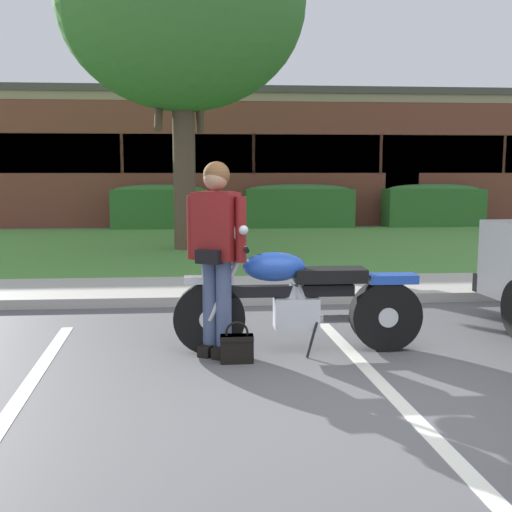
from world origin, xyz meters
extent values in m
plane|color=#565659|center=(0.00, 0.00, 0.00)|extent=(140.00, 140.00, 0.00)
cube|color=#B7B2A8|center=(0.00, 3.40, 0.06)|extent=(60.00, 0.20, 0.12)
cube|color=#B7B2A8|center=(0.00, 4.25, 0.04)|extent=(60.00, 1.50, 0.08)
cube|color=#518E3D|center=(0.00, 9.00, 0.03)|extent=(60.00, 8.01, 0.06)
cube|color=silver|center=(-2.34, 0.20, 0.00)|extent=(0.33, 4.40, 0.01)
cube|color=silver|center=(0.35, 0.20, 0.00)|extent=(0.33, 4.40, 0.01)
cylinder|color=black|center=(-0.97, 1.36, 0.32)|extent=(0.64, 0.10, 0.64)
cylinder|color=silver|center=(-0.97, 1.36, 0.32)|extent=(0.18, 0.12, 0.18)
cylinder|color=black|center=(0.63, 1.35, 0.32)|extent=(0.64, 0.18, 0.64)
cylinder|color=silver|center=(0.63, 1.35, 0.32)|extent=(0.18, 0.20, 0.18)
cube|color=silver|center=(-0.97, 1.36, 0.67)|extent=(0.44, 0.14, 0.06)
cube|color=blue|center=(0.68, 1.35, 0.66)|extent=(0.44, 0.20, 0.08)
cylinder|color=silver|center=(-0.83, 1.28, 0.60)|extent=(0.31, 0.05, 0.58)
cylinder|color=silver|center=(-0.83, 1.44, 0.60)|extent=(0.31, 0.05, 0.58)
sphere|color=silver|center=(-0.80, 1.36, 0.86)|extent=(0.17, 0.17, 0.17)
cylinder|color=silver|center=(-0.66, 1.36, 0.98)|extent=(0.04, 0.72, 0.03)
cylinder|color=black|center=(-0.66, 1.00, 0.98)|extent=(0.04, 0.10, 0.04)
cylinder|color=black|center=(-0.65, 1.72, 0.98)|extent=(0.04, 0.10, 0.04)
sphere|color=silver|center=(-0.68, 1.06, 1.14)|extent=(0.08, 0.08, 0.08)
sphere|color=silver|center=(-0.68, 1.66, 1.14)|extent=(0.08, 0.08, 0.08)
cube|color=#B2BCC6|center=(-0.74, 1.36, 1.08)|extent=(0.14, 0.36, 0.35)
cube|color=black|center=(-0.22, 1.36, 0.56)|extent=(1.10, 0.11, 0.10)
ellipsoid|color=blue|center=(-0.39, 1.36, 0.78)|extent=(0.56, 0.32, 0.26)
cube|color=black|center=(0.11, 1.36, 0.70)|extent=(0.64, 0.28, 0.12)
cube|color=silver|center=(-0.19, 1.36, 0.36)|extent=(0.40, 0.24, 0.28)
cylinder|color=silver|center=(-0.22, 1.36, 0.52)|extent=(0.18, 0.12, 0.21)
cylinder|color=silver|center=(-0.16, 1.36, 0.52)|extent=(0.18, 0.12, 0.21)
cylinder|color=silver|center=(0.18, 1.50, 0.26)|extent=(0.60, 0.08, 0.08)
cylinder|color=silver|center=(0.38, 1.49, 0.26)|extent=(0.60, 0.08, 0.08)
cylinder|color=black|center=(-0.07, 1.20, 0.15)|extent=(0.12, 0.12, 0.30)
cube|color=black|center=(-0.85, 1.25, 0.05)|extent=(0.22, 0.26, 0.10)
cube|color=black|center=(-0.97, 1.32, 0.05)|extent=(0.22, 0.26, 0.10)
cylinder|color=#47567A|center=(-0.84, 1.26, 0.43)|extent=(0.14, 0.14, 0.86)
cylinder|color=#47567A|center=(-0.96, 1.33, 0.43)|extent=(0.14, 0.14, 0.86)
cube|color=maroon|center=(-0.90, 1.30, 1.15)|extent=(0.44, 0.38, 0.58)
cube|color=maroon|center=(-0.90, 1.30, 1.42)|extent=(0.36, 0.32, 0.06)
sphere|color=#A87A5B|center=(-0.90, 1.30, 1.56)|extent=(0.21, 0.21, 0.21)
sphere|color=brown|center=(-0.90, 1.31, 1.59)|extent=(0.23, 0.23, 0.23)
cube|color=black|center=(-0.97, 1.19, 0.90)|extent=(0.24, 0.20, 0.12)
cylinder|color=maroon|center=(-0.70, 1.18, 1.13)|extent=(0.09, 0.09, 0.56)
cylinder|color=maroon|center=(-1.11, 1.42, 1.13)|extent=(0.09, 0.09, 0.56)
cube|color=black|center=(-0.74, 1.07, 0.12)|extent=(0.28, 0.12, 0.24)
cube|color=black|center=(-0.74, 1.06, 0.22)|extent=(0.28, 0.13, 0.04)
torus|color=black|center=(-0.74, 1.07, 0.26)|extent=(0.20, 0.02, 0.20)
cylinder|color=brown|center=(-1.40, 8.47, 1.50)|extent=(0.44, 0.44, 3.00)
ellipsoid|color=#3D7A33|center=(-1.40, 8.47, 4.78)|extent=(4.75, 4.75, 4.04)
cylinder|color=brown|center=(-1.08, 8.47, 2.94)|extent=(0.15, 0.77, 1.17)
cylinder|color=brown|center=(-1.87, 8.47, 2.94)|extent=(0.15, 1.04, 1.18)
cube|color=#336B2D|center=(-2.24, 13.17, 0.55)|extent=(2.56, 0.90, 1.10)
ellipsoid|color=#336B2D|center=(-2.24, 13.17, 1.10)|extent=(2.43, 0.84, 0.28)
cube|color=#336B2D|center=(1.59, 13.17, 0.55)|extent=(2.99, 0.90, 1.10)
ellipsoid|color=#336B2D|center=(1.59, 13.17, 1.10)|extent=(2.84, 0.84, 0.28)
cube|color=#336B2D|center=(5.43, 13.17, 0.55)|extent=(2.76, 0.90, 1.10)
ellipsoid|color=#336B2D|center=(5.43, 13.17, 1.10)|extent=(2.62, 0.84, 0.28)
cube|color=brown|center=(0.40, 19.78, 1.90)|extent=(21.90, 11.60, 3.80)
cube|color=#998466|center=(0.40, 14.02, 3.68)|extent=(21.90, 0.10, 0.24)
cube|color=#4C4742|center=(0.40, 19.78, 3.90)|extent=(22.12, 11.71, 0.20)
cube|color=#1E282D|center=(0.40, 14.01, 2.09)|extent=(18.61, 0.06, 1.10)
cube|color=brown|center=(-3.33, 14.00, 2.09)|extent=(0.08, 0.04, 1.20)
cube|color=brown|center=(0.40, 14.00, 2.09)|extent=(0.08, 0.04, 1.20)
cube|color=brown|center=(4.12, 14.00, 2.09)|extent=(0.08, 0.04, 1.20)
cube|color=brown|center=(7.84, 14.00, 2.09)|extent=(0.08, 0.04, 1.20)
cube|color=#473323|center=(4.78, 14.02, 1.05)|extent=(1.00, 0.08, 2.10)
camera|label=1|loc=(-0.99, -4.10, 1.63)|focal=43.94mm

